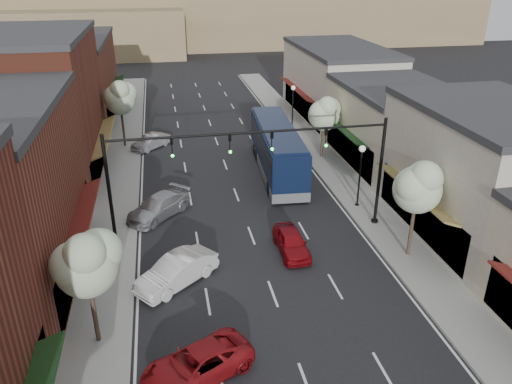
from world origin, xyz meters
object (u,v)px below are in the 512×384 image
coach_bus (277,149)px  parked_car_b (177,271)px  red_hatchback (291,242)px  parked_car_c (158,207)px  signal_mast_right (344,159)px  parked_car_a (197,364)px  tree_left_far (120,97)px  parked_car_e (151,142)px  tree_left_near (87,262)px  tree_right_far (325,113)px  signal_mast_left (151,173)px  lamp_post_far (293,100)px  tree_right_near (419,185)px  lamp_post_near (361,166)px

coach_bus → parked_car_b: bearing=-117.8°
coach_bus → red_hatchback: size_ratio=3.19×
coach_bus → parked_car_c: (-9.33, -5.96, -1.25)m
signal_mast_right → parked_car_a: size_ratio=1.78×
signal_mast_right → parked_car_b: signal_mast_right is taller
tree_left_far → parked_car_e: (2.29, -0.80, -3.97)m
coach_bus → red_hatchback: bearing=-95.4°
signal_mast_right → tree_left_far: size_ratio=1.34×
coach_bus → parked_car_e: 12.41m
tree_left_near → parked_car_b: tree_left_near is taller
parked_car_b → tree_left_far: bearing=150.1°
red_hatchback → parked_car_b: size_ratio=0.84×
tree_right_far → coach_bus: size_ratio=0.44×
coach_bus → parked_car_a: bearing=-107.7°
signal_mast_left → tree_right_far: size_ratio=1.51×
lamp_post_far → parked_car_c: (-13.30, -16.32, -2.30)m
signal_mast_left → tree_right_far: 18.39m
tree_right_near → parked_car_c: size_ratio=1.22×
lamp_post_near → red_hatchback: lamp_post_near is taller
signal_mast_right → signal_mast_left: same height
signal_mast_right → parked_car_b: 11.78m
signal_mast_right → parked_car_a: 15.14m
coach_bus → parked_car_b: size_ratio=2.68×
tree_right_far → tree_left_near: (-16.60, -20.00, 0.23)m
lamp_post_near → red_hatchback: size_ratio=1.14×
lamp_post_far → parked_car_e: bearing=-168.3°
parked_car_c → lamp_post_far: bearing=93.5°
tree_left_far → parked_car_c: bearing=-79.1°
tree_right_near → parked_car_a: bearing=-151.7°
signal_mast_right → lamp_post_far: signal_mast_right is taller
lamp_post_near → lamp_post_far: size_ratio=1.00×
tree_left_near → tree_left_far: (-0.00, 26.00, 0.38)m
lamp_post_near → parked_car_a: (-12.00, -13.31, -2.36)m
tree_left_near → red_hatchback: bearing=29.5°
parked_car_e → tree_right_near: bearing=-11.5°
signal_mast_left → red_hatchback: size_ratio=2.11×
lamp_post_near → parked_car_e: (-13.76, 14.65, -2.37)m
tree_left_near → lamp_post_far: bearing=60.2°
signal_mast_left → tree_left_far: size_ratio=1.34×
parked_car_a → tree_left_near: bearing=-150.0°
tree_right_far → red_hatchback: 15.98m
signal_mast_left → tree_left_far: 18.14m
tree_left_near → parked_car_e: size_ratio=1.48×
red_hatchback → parked_car_e: red_hatchback is taller
tree_left_near → lamp_post_far: (16.05, 28.06, -1.22)m
tree_left_near → red_hatchback: (10.16, 5.76, -3.56)m
signal_mast_right → parked_car_c: 12.35m
tree_right_near → parked_car_b: size_ratio=1.28×
signal_mast_right → tree_left_far: 22.68m
tree_right_far → signal_mast_right: bearing=-102.9°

